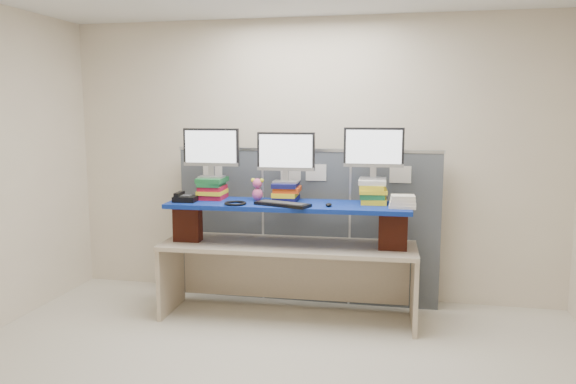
% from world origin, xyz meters
% --- Properties ---
extents(room, '(5.00, 4.00, 2.80)m').
position_xyz_m(room, '(0.00, 0.00, 1.40)').
color(room, beige).
rests_on(room, ground).
extents(cubicle_partition, '(2.60, 0.06, 1.53)m').
position_xyz_m(cubicle_partition, '(-0.00, 1.78, 0.77)').
color(cubicle_partition, '#484D55').
rests_on(cubicle_partition, ground).
extents(desk, '(2.32, 0.75, 0.70)m').
position_xyz_m(desk, '(-0.08, 1.28, 0.56)').
color(desk, '#C2AF94').
rests_on(desk, ground).
extents(brick_pier_left, '(0.25, 0.14, 0.33)m').
position_xyz_m(brick_pier_left, '(-1.00, 1.19, 0.87)').
color(brick_pier_left, maroon).
rests_on(brick_pier_left, desk).
extents(brick_pier_right, '(0.25, 0.14, 0.33)m').
position_xyz_m(brick_pier_right, '(0.85, 1.26, 0.87)').
color(brick_pier_right, maroon).
rests_on(brick_pier_right, desk).
extents(blue_board, '(2.19, 0.62, 0.04)m').
position_xyz_m(blue_board, '(-0.08, 1.28, 1.05)').
color(blue_board, '#090B7C').
rests_on(blue_board, brick_pier_left).
extents(book_stack_left, '(0.24, 0.30, 0.20)m').
position_xyz_m(book_stack_left, '(-0.82, 1.37, 1.17)').
color(book_stack_left, '#B2142D').
rests_on(book_stack_left, blue_board).
extents(book_stack_center, '(0.26, 0.31, 0.17)m').
position_xyz_m(book_stack_center, '(-0.12, 1.40, 1.16)').
color(book_stack_center, '#11134E').
rests_on(book_stack_center, blue_board).
extents(book_stack_right, '(0.27, 0.32, 0.22)m').
position_xyz_m(book_stack_right, '(0.67, 1.42, 1.18)').
color(book_stack_right, yellow).
rests_on(book_stack_right, blue_board).
extents(monitor_left, '(0.53, 0.16, 0.46)m').
position_xyz_m(monitor_left, '(-0.82, 1.37, 1.53)').
color(monitor_left, '#9A9A9E').
rests_on(monitor_left, book_stack_left).
extents(monitor_center, '(0.53, 0.16, 0.46)m').
position_xyz_m(monitor_center, '(-0.12, 1.39, 1.50)').
color(monitor_center, '#9A9A9E').
rests_on(monitor_center, book_stack_center).
extents(monitor_right, '(0.53, 0.16, 0.46)m').
position_xyz_m(monitor_right, '(0.67, 1.42, 1.55)').
color(monitor_right, '#9A9A9E').
rests_on(monitor_right, book_stack_right).
extents(keyboard, '(0.52, 0.32, 0.03)m').
position_xyz_m(keyboard, '(-0.09, 1.13, 1.09)').
color(keyboard, black).
rests_on(keyboard, blue_board).
extents(mouse, '(0.08, 0.11, 0.03)m').
position_xyz_m(mouse, '(0.30, 1.17, 1.09)').
color(mouse, black).
rests_on(mouse, blue_board).
extents(desk_phone, '(0.21, 0.20, 0.09)m').
position_xyz_m(desk_phone, '(-1.01, 1.17, 1.10)').
color(desk_phone, black).
rests_on(desk_phone, blue_board).
extents(headset, '(0.20, 0.20, 0.02)m').
position_xyz_m(headset, '(-0.52, 1.11, 1.08)').
color(headset, black).
rests_on(headset, blue_board).
extents(plush_toy, '(0.12, 0.09, 0.21)m').
position_xyz_m(plush_toy, '(-0.38, 1.36, 1.18)').
color(plush_toy, '#DF548B').
rests_on(plush_toy, blue_board).
extents(binder_stack, '(0.23, 0.18, 0.11)m').
position_xyz_m(binder_stack, '(0.93, 1.24, 1.12)').
color(binder_stack, '#EEE2CB').
rests_on(binder_stack, blue_board).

